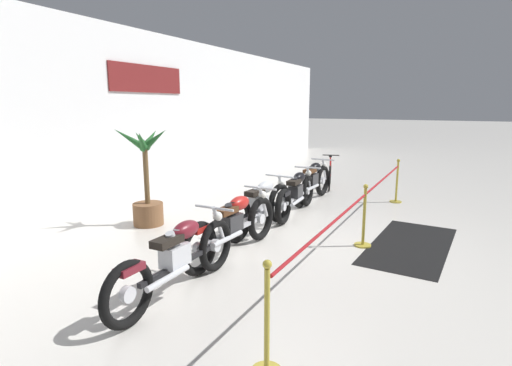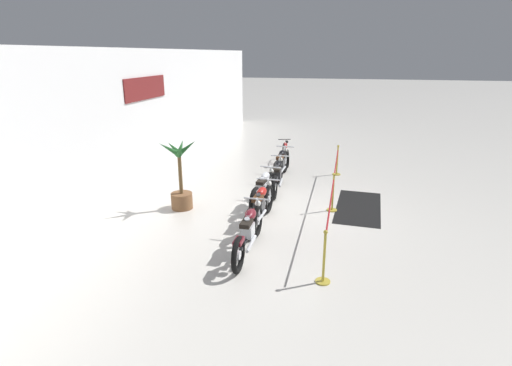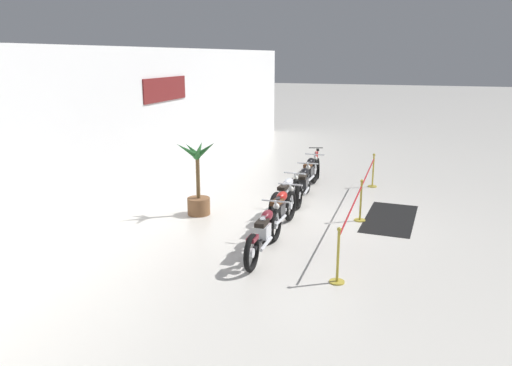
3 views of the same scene
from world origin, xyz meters
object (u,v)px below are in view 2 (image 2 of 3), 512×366
(motorcycle_red_1, at_px, (260,207))
(bicycle, at_px, (286,155))
(motorcycle_black_4, at_px, (281,164))
(motorcycle_black_3, at_px, (278,176))
(floor_banner, at_px, (358,207))
(potted_palm_left_of_row, at_px, (181,184))
(stanchion_mid_right, at_px, (337,165))
(motorcycle_maroon_0, at_px, (249,232))
(stanchion_far_left, at_px, (331,204))
(motorcycle_silver_2, at_px, (264,190))
(stanchion_mid_left, at_px, (333,198))

(motorcycle_red_1, bearing_deg, bicycle, 2.57)
(motorcycle_black_4, bearing_deg, motorcycle_black_3, -175.19)
(motorcycle_red_1, bearing_deg, floor_banner, -53.73)
(potted_palm_left_of_row, bearing_deg, stanchion_mid_right, -43.70)
(motorcycle_maroon_0, distance_m, floor_banner, 3.99)
(motorcycle_maroon_0, bearing_deg, bicycle, 2.67)
(motorcycle_red_1, xyz_separation_m, bicycle, (5.77, 0.26, -0.10))
(motorcycle_maroon_0, bearing_deg, stanchion_far_left, -48.16)
(bicycle, height_order, floor_banner, bicycle)
(motorcycle_black_3, distance_m, potted_palm_left_of_row, 3.09)
(bicycle, bearing_deg, stanchion_mid_right, -116.17)
(motorcycle_red_1, xyz_separation_m, stanchion_far_left, (0.00, -1.70, 0.22))
(motorcycle_black_3, relative_size, floor_banner, 0.87)
(potted_palm_left_of_row, bearing_deg, motorcycle_black_4, -32.93)
(motorcycle_silver_2, height_order, stanchion_mid_left, stanchion_mid_left)
(motorcycle_black_4, distance_m, stanchion_mid_right, 2.02)
(motorcycle_red_1, relative_size, stanchion_mid_right, 2.33)
(motorcycle_black_3, bearing_deg, bicycle, 4.23)
(motorcycle_red_1, xyz_separation_m, motorcycle_silver_2, (1.26, 0.17, 0.01))
(bicycle, distance_m, stanchion_mid_right, 2.18)
(motorcycle_maroon_0, xyz_separation_m, motorcycle_black_3, (4.12, 0.11, -0.01))
(bicycle, relative_size, floor_banner, 0.62)
(stanchion_mid_left, relative_size, floor_banner, 0.39)
(motorcycle_silver_2, distance_m, stanchion_mid_left, 1.88)
(motorcycle_maroon_0, xyz_separation_m, bicycle, (7.22, 0.34, -0.10))
(stanchion_far_left, xyz_separation_m, stanchion_mid_right, (4.80, 0.00, -0.34))
(motorcycle_black_3, distance_m, stanchion_mid_left, 2.17)
(motorcycle_black_3, relative_size, motorcycle_black_4, 1.05)
(stanchion_mid_right, bearing_deg, bicycle, 63.83)
(motorcycle_red_1, xyz_separation_m, motorcycle_black_3, (2.67, 0.03, -0.01))
(bicycle, bearing_deg, motorcycle_maroon_0, -177.33)
(motorcycle_red_1, height_order, bicycle, motorcycle_red_1)
(stanchion_far_left, distance_m, stanchion_mid_right, 4.81)
(motorcycle_red_1, distance_m, floor_banner, 3.02)
(motorcycle_maroon_0, distance_m, bicycle, 7.22)
(potted_palm_left_of_row, height_order, stanchion_mid_left, potted_palm_left_of_row)
(motorcycle_silver_2, height_order, motorcycle_black_3, motorcycle_silver_2)
(bicycle, bearing_deg, stanchion_mid_left, -156.09)
(motorcycle_red_1, bearing_deg, motorcycle_black_3, 0.64)
(bicycle, bearing_deg, motorcycle_black_3, -175.77)
(motorcycle_maroon_0, distance_m, motorcycle_silver_2, 2.72)
(motorcycle_black_3, xyz_separation_m, floor_banner, (-0.91, -2.43, -0.46))
(bicycle, height_order, stanchion_mid_right, stanchion_mid_right)
(motorcycle_black_3, relative_size, stanchion_far_left, 0.33)
(motorcycle_silver_2, bearing_deg, stanchion_mid_left, -87.00)
(motorcycle_silver_2, relative_size, floor_banner, 0.84)
(motorcycle_black_4, height_order, bicycle, motorcycle_black_4)
(potted_palm_left_of_row, bearing_deg, motorcycle_red_1, -104.63)
(bicycle, height_order, potted_palm_left_of_row, potted_palm_left_of_row)
(floor_banner, bearing_deg, bicycle, 37.03)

